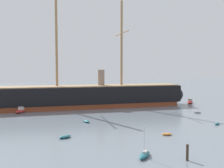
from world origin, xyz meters
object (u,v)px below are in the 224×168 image
at_px(dinghy_alongside_stern, 197,112).
at_px(motorboat_far_right, 190,102).
at_px(motorboat_distant_centre, 106,101).
at_px(dinghy_mid_right, 217,124).
at_px(tall_ship, 90,96).
at_px(mooring_piling_nearest, 187,152).
at_px(dinghy_mid_left, 65,137).
at_px(dinghy_alongside_bow, 86,121).
at_px(sailboat_foreground_left, 144,155).
at_px(motorboat_far_left, 21,111).
at_px(dinghy_near_centre, 167,134).

bearing_deg(dinghy_alongside_stern, motorboat_far_right, 56.84).
bearing_deg(motorboat_distant_centre, dinghy_mid_right, -75.30).
bearing_deg(tall_ship, mooring_piling_nearest, -91.46).
height_order(dinghy_mid_left, dinghy_alongside_bow, dinghy_alongside_bow).
relative_size(sailboat_foreground_left, mooring_piling_nearest, 2.00).
height_order(sailboat_foreground_left, mooring_piling_nearest, sailboat_foreground_left).
xyz_separation_m(dinghy_alongside_bow, motorboat_distant_centre, (15.40, 28.23, 0.43)).
bearing_deg(dinghy_mid_left, sailboat_foreground_left, -58.41).
xyz_separation_m(dinghy_mid_right, motorboat_far_left, (-39.69, 31.48, 0.37)).
bearing_deg(dinghy_mid_right, motorboat_distant_centre, 104.70).
distance_m(sailboat_foreground_left, dinghy_mid_left, 16.15).
relative_size(dinghy_mid_right, motorboat_far_right, 0.49).
distance_m(tall_ship, motorboat_distant_centre, 11.57).
distance_m(tall_ship, motorboat_far_right, 35.18).
distance_m(dinghy_near_centre, dinghy_mid_left, 18.75).
bearing_deg(dinghy_alongside_stern, dinghy_alongside_bow, 179.71).
xyz_separation_m(dinghy_mid_left, dinghy_mid_right, (33.37, -1.93, -0.04)).
bearing_deg(dinghy_mid_right, mooring_piling_nearest, -143.11).
bearing_deg(motorboat_far_right, dinghy_mid_left, -151.63).
height_order(motorboat_far_left, motorboat_far_right, motorboat_far_right).
height_order(dinghy_mid_left, mooring_piling_nearest, mooring_piling_nearest).
xyz_separation_m(dinghy_alongside_stern, motorboat_far_right, (10.27, 15.72, 0.38)).
bearing_deg(sailboat_foreground_left, motorboat_distant_centre, 75.09).
xyz_separation_m(tall_ship, dinghy_mid_left, (-14.47, -31.50, -3.34)).
xyz_separation_m(dinghy_mid_right, motorboat_far_right, (15.81, 28.48, 0.39)).
relative_size(sailboat_foreground_left, motorboat_distant_centre, 0.93).
height_order(motorboat_distant_centre, mooring_piling_nearest, mooring_piling_nearest).
bearing_deg(dinghy_mid_right, motorboat_far_right, 60.97).
distance_m(tall_ship, dinghy_mid_right, 38.54).
height_order(dinghy_mid_right, mooring_piling_nearest, mooring_piling_nearest).
bearing_deg(motorboat_distant_centre, sailboat_foreground_left, -104.91).
bearing_deg(motorboat_far_right, motorboat_distant_centre, 154.53).
height_order(tall_ship, dinghy_mid_left, tall_ship).
bearing_deg(sailboat_foreground_left, dinghy_near_centre, 41.78).
height_order(dinghy_alongside_stern, mooring_piling_nearest, mooring_piling_nearest).
relative_size(dinghy_mid_right, motorboat_distant_centre, 0.44).
height_order(tall_ship, motorboat_distant_centre, tall_ship).
xyz_separation_m(motorboat_far_left, mooring_piling_nearest, (19.56, -46.59, 0.52)).
distance_m(dinghy_mid_left, motorboat_far_right, 55.89).
bearing_deg(mooring_piling_nearest, motorboat_far_right, 50.50).
height_order(dinghy_mid_left, dinghy_alongside_stern, dinghy_mid_left).
relative_size(dinghy_near_centre, motorboat_far_left, 0.48).
height_order(dinghy_alongside_stern, motorboat_far_left, motorboat_far_left).
height_order(tall_ship, mooring_piling_nearest, tall_ship).
bearing_deg(tall_ship, motorboat_far_left, -174.65).
xyz_separation_m(sailboat_foreground_left, mooring_piling_nearest, (4.78, -3.28, 0.74)).
bearing_deg(mooring_piling_nearest, tall_ship, 88.54).
bearing_deg(dinghy_mid_right, tall_ship, 119.48).
bearing_deg(motorboat_far_left, tall_ship, 5.35).
height_order(sailboat_foreground_left, motorboat_far_left, sailboat_foreground_left).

